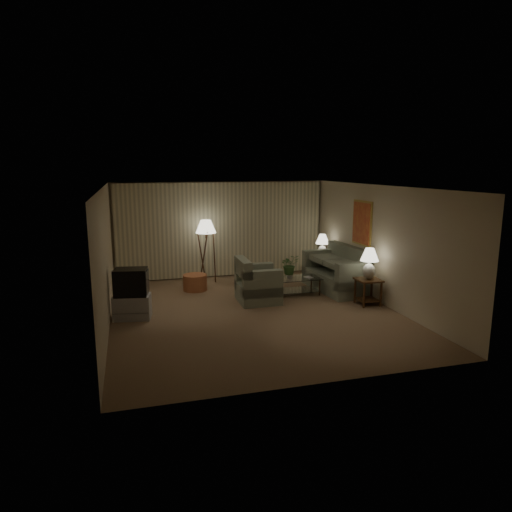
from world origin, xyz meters
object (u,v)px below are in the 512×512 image
Objects in this scene: floor_lamp at (206,250)px; side_table_far at (322,265)px; side_table_near at (368,287)px; table_lamp_near at (369,261)px; sofa at (336,273)px; vase at (289,275)px; armchair at (258,284)px; table_lamp_far at (322,244)px; crt_tv at (131,282)px; coffee_table at (295,283)px; tv_cabinet at (132,307)px; ottoman at (195,282)px.

side_table_far is at bearing -8.25° from floor_lamp.
side_table_near is 0.61m from table_lamp_near.
vase is at bearing -89.75° from sofa.
armchair reaches higher than vase.
table_lamp_near is at bearing -90.00° from table_lamp_far.
crt_tv reaches higher than sofa.
table_lamp_far reaches higher than coffee_table.
table_lamp_near is at bearing -43.79° from floor_lamp.
vase is (3.75, 0.81, 0.25)m from tv_cabinet.
side_table_far is 0.84× the size of table_lamp_near.
vase is at bearing -137.09° from side_table_far.
side_table_far is (2.35, 1.69, -0.02)m from armchair.
coffee_table is (-1.15, -0.10, -0.16)m from sofa.
floor_lamp is (2.01, 2.62, 0.11)m from crt_tv.
crt_tv is (0.00, 0.00, 0.53)m from tv_cabinet.
floor_lamp is (-3.04, 1.71, 0.45)m from sofa.
crt_tv reaches higher than ottoman.
table_lamp_near reaches higher than coffee_table.
side_table_near is 0.84× the size of table_lamp_near.
tv_cabinet is (-5.20, 0.44, -0.77)m from table_lamp_near.
sofa is 1.26m from side_table_far.
table_lamp_near is 1.09× the size of table_lamp_far.
sofa is 3.55× the size of side_table_far.
table_lamp_near is at bearing 172.87° from side_table_near.
ottoman is at bearing 43.31° from armchair.
floor_lamp is at bearing 60.55° from ottoman.
side_table_near is 3.67× the size of vase.
table_lamp_far is at bearing 4.80° from ottoman.
side_table_near is 5.23m from crt_tv.
side_table_far reaches higher than tv_cabinet.
side_table_far is 5.63m from tv_cabinet.
table_lamp_near reaches higher than side_table_near.
tv_cabinet is 1.34× the size of ottoman.
table_lamp_far is 5.68m from tv_cabinet.
floor_lamp is at bearing 171.75° from table_lamp_far.
coffee_table is 2.02× the size of ottoman.
floor_lamp is 10.39× the size of vase.
sofa reaches higher than side_table_near.
sofa is 3.51× the size of ottoman.
table_lamp_far is (-0.00, 2.60, -0.03)m from table_lamp_near.
coffee_table is 2.69m from floor_lamp.
armchair is at bearing -68.55° from floor_lamp.
sofa is at bearing -96.84° from table_lamp_far.
armchair is at bearing 19.02° from crt_tv.
crt_tv is at bearing -83.94° from sofa.
sofa reaches higher than coffee_table.
table_lamp_far reaches higher than armchair.
floor_lamp reaches higher than armchair.
vase is (-0.15, 0.00, 0.22)m from coffee_table.
armchair is 1.90m from ottoman.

